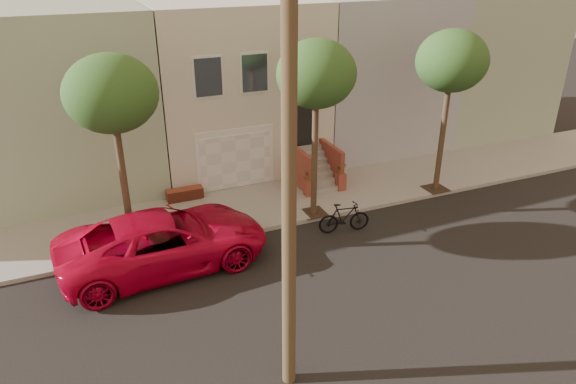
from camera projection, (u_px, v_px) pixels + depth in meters
name	position (u px, v px, depth m)	size (l,w,h in m)	color
ground	(339.00, 278.00, 15.99)	(90.00, 90.00, 0.00)	black
sidewalk	(274.00, 203.00, 20.42)	(40.00, 3.70, 0.15)	gray
house_row	(225.00, 79.00, 23.77)	(33.10, 11.70, 7.00)	beige
tree_left	(111.00, 95.00, 15.07)	(2.70, 2.57, 6.30)	#2D2116
tree_mid	(316.00, 75.00, 17.36)	(2.70, 2.57, 6.30)	#2D2116
tree_right	(452.00, 62.00, 19.30)	(2.70, 2.57, 6.30)	#2D2116
pickup_truck	(164.00, 241.00, 16.23)	(2.95, 6.39, 1.78)	#BB0527
motorcycle	(344.00, 218.00, 18.34)	(0.52, 1.83, 1.10)	black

